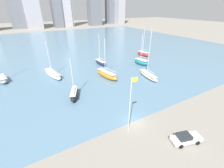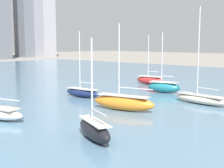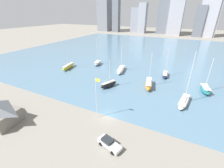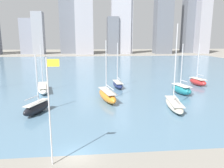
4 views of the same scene
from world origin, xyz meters
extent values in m
cube|color=slate|center=(93.93, 175.66, 25.69)|extent=(14.68, 12.48, 51.39)
cube|color=#9E9EA8|center=(99.25, 167.43, 27.99)|extent=(9.93, 15.92, 55.99)
ellipsoid|color=orange|center=(4.96, 21.12, 1.10)|extent=(4.22, 9.76, 2.19)
cube|color=#BCB7AD|center=(4.96, 21.12, 2.14)|extent=(3.46, 8.01, 0.10)
cube|color=#2D2D33|center=(4.96, 21.12, 0.50)|extent=(0.51, 1.70, 0.98)
cylinder|color=silver|center=(4.81, 21.81, 7.23)|extent=(0.18, 0.18, 10.09)
cylinder|color=silver|center=(5.35, 19.28, 3.29)|extent=(1.22, 5.09, 0.14)
ellipsoid|color=#1E757F|center=(22.54, 25.27, 1.05)|extent=(3.81, 6.90, 2.10)
cube|color=silver|center=(22.54, 25.27, 2.05)|extent=(3.12, 5.66, 0.10)
cube|color=#2D2D33|center=(22.54, 25.27, 0.48)|extent=(0.40, 1.18, 0.94)
cylinder|color=silver|center=(22.44, 25.75, 6.81)|extent=(0.18, 0.18, 9.42)
cylinder|color=silver|center=(22.69, 24.59, 3.20)|extent=(0.64, 2.36, 0.14)
ellipsoid|color=black|center=(-7.59, 14.65, 0.98)|extent=(4.28, 6.91, 1.94)
cube|color=#BCB7AD|center=(-7.59, 14.65, 1.90)|extent=(3.51, 5.67, 0.10)
cube|color=#2D2D33|center=(-7.59, 14.65, 0.44)|extent=(0.63, 1.18, 0.87)
cylinder|color=silver|center=(-7.38, 15.11, 6.03)|extent=(0.18, 0.18, 8.16)
cylinder|color=silver|center=(-8.04, 13.59, 3.05)|extent=(1.45, 3.10, 0.14)
ellipsoid|color=#B72828|center=(31.01, 34.30, 0.94)|extent=(3.46, 6.90, 1.88)
cube|color=beige|center=(31.01, 34.30, 1.83)|extent=(2.84, 5.66, 0.10)
cube|color=#2D2D33|center=(31.01, 34.30, 0.43)|extent=(0.35, 1.20, 0.85)
cylinder|color=silver|center=(30.93, 34.79, 6.63)|extent=(0.18, 0.18, 9.49)
cylinder|color=silver|center=(31.14, 33.53, 2.98)|extent=(0.56, 2.54, 0.14)
ellipsoid|color=beige|center=(16.76, 14.89, 0.72)|extent=(3.70, 9.90, 1.43)
cube|color=#BCB7AD|center=(16.76, 14.89, 1.39)|extent=(3.04, 8.12, 0.10)
cube|color=#2D2D33|center=(16.76, 14.89, 0.33)|extent=(0.41, 1.74, 0.64)
cylinder|color=silver|center=(16.87, 15.61, 8.30)|extent=(0.18, 0.18, 13.74)
cylinder|color=silver|center=(16.60, 13.78, 2.54)|extent=(0.67, 3.67, 0.14)
cylinder|color=silver|center=(-9.46, 28.70, 2.71)|extent=(1.39, 5.74, 0.14)
ellipsoid|color=#19234C|center=(8.67, 33.51, 0.77)|extent=(2.68, 7.60, 1.54)
cube|color=#BCB7AD|center=(8.67, 33.51, 1.49)|extent=(2.20, 6.23, 0.10)
cube|color=#2D2D33|center=(8.67, 33.51, 0.35)|extent=(0.26, 1.35, 0.69)
cylinder|color=silver|center=(8.63, 34.07, 6.56)|extent=(0.18, 0.18, 10.04)
cylinder|color=silver|center=(8.76, 32.40, 2.64)|extent=(0.40, 3.36, 0.14)
camera|label=1|loc=(-15.08, -17.98, 20.44)|focal=24.00mm
camera|label=2|loc=(-29.07, -6.50, 9.62)|focal=50.00mm
camera|label=3|loc=(14.59, -27.11, 23.95)|focal=24.00mm
camera|label=4|loc=(1.74, -22.16, 12.56)|focal=35.00mm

